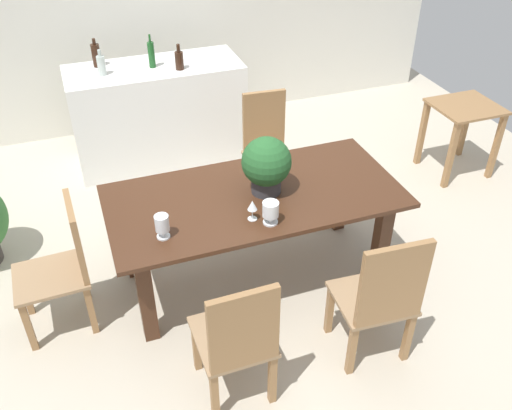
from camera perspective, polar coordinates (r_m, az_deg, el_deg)
The scene contains 17 objects.
ground_plane at distance 4.60m, azimuth -1.36°, elevation -4.79°, with size 7.04×7.04×0.00m, color #BCB29E.
back_wall at distance 6.26m, azimuth -9.67°, elevation 19.53°, with size 6.40×0.10×2.60m, color silver.
dining_table at distance 3.99m, azimuth -0.13°, elevation -0.43°, with size 2.08×1.00×0.76m.
chair_far_right at distance 4.98m, azimuth 1.09°, elevation 6.26°, with size 0.45×0.46×1.01m.
chair_head_end at distance 3.92m, azimuth -19.04°, elevation -5.57°, with size 0.49×0.45×0.96m.
chair_near_left at distance 3.23m, azimuth -1.86°, elevation -13.55°, with size 0.44×0.48×0.98m.
chair_near_right at distance 3.52m, azimuth 12.79°, elevation -9.08°, with size 0.49×0.46×1.02m.
flower_centerpiece at distance 3.83m, azimuth 1.07°, elevation 4.20°, with size 0.35×0.35×0.42m.
crystal_vase_left at distance 3.52m, azimuth -9.60°, elevation -1.99°, with size 0.09×0.09×0.17m.
crystal_vase_center_near at distance 3.59m, azimuth 1.51°, elevation -0.57°, with size 0.11×0.11×0.16m.
wine_glass at distance 3.62m, azimuth -0.38°, elevation -0.12°, with size 0.07×0.07×0.15m.
kitchen_counter at distance 5.72m, azimuth -9.96°, elevation 9.21°, with size 1.67×0.67×0.99m, color white.
wine_bottle_clear at distance 5.38m, azimuth -7.87°, elevation 14.52°, with size 0.08×0.08×0.24m.
wine_bottle_tall at distance 5.46m, azimuth -10.67°, elevation 14.93°, with size 0.06×0.06×0.31m.
wine_bottle_amber at distance 5.39m, azimuth -15.56°, elevation 13.66°, with size 0.07×0.07×0.24m.
wine_bottle_green at distance 5.60m, azimuth -16.06°, elevation 14.56°, with size 0.08×0.08×0.27m.
side_table at distance 5.73m, azimuth 20.41°, elevation 7.98°, with size 0.59×0.55×0.71m.
Camera 1 is at (-1.09, -3.34, 2.98)m, focal length 39.03 mm.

